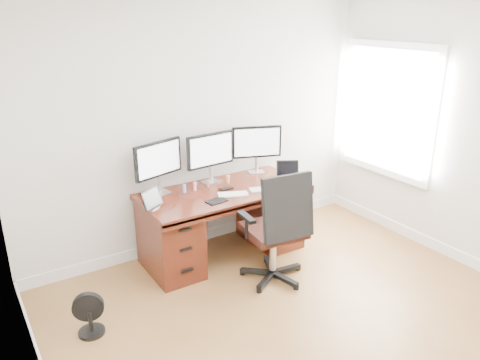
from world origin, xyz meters
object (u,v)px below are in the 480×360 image
monitor_center (210,152)px  floor_fan (90,315)px  office_chair (276,246)px  keyboard (233,194)px  desk (223,220)px

monitor_center → floor_fan: bearing=-158.0°
office_chair → floor_fan: office_chair is taller
floor_fan → office_chair: bearing=14.8°
keyboard → floor_fan: bearing=-145.1°
keyboard → office_chair: bearing=-50.1°
floor_fan → desk: bearing=39.3°
desk → monitor_center: bearing=90.0°
floor_fan → monitor_center: bearing=46.7°
floor_fan → monitor_center: size_ratio=0.66×
office_chair → keyboard: (-0.16, 0.51, 0.39)m
desk → floor_fan: desk is taller
desk → office_chair: 0.73m
desk → floor_fan: size_ratio=4.66×
desk → office_chair: bearing=-76.8°
floor_fan → keyboard: size_ratio=1.24×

